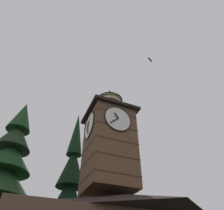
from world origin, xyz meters
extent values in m
pyramid|color=black|center=(-0.86, -1.86, 5.24)|extent=(14.97, 10.10, 2.07)
cube|color=brown|center=(-0.23, -1.97, 9.72)|extent=(3.63, 3.63, 6.89)
cube|color=#432E20|center=(-0.23, -1.97, 7.10)|extent=(3.67, 3.67, 0.10)
cube|color=#432E20|center=(-0.23, -1.97, 8.40)|extent=(3.67, 3.67, 0.10)
cube|color=#432E20|center=(-0.23, -1.97, 9.69)|extent=(3.67, 3.67, 0.10)
cube|color=#432E20|center=(-0.23, -1.97, 10.98)|extent=(3.67, 3.67, 0.10)
cube|color=#432E20|center=(-0.23, -1.97, 12.27)|extent=(3.67, 3.67, 0.10)
cylinder|color=white|center=(-0.23, -0.13, 11.69)|extent=(2.33, 0.10, 2.33)
torus|color=black|center=(-0.23, -0.10, 11.69)|extent=(2.43, 0.10, 2.43)
cube|color=black|center=(-0.06, -0.03, 11.93)|extent=(0.44, 0.04, 0.54)
cube|color=black|center=(0.12, -0.03, 11.37)|extent=(0.76, 0.04, 0.70)
sphere|color=black|center=(-0.23, -0.02, 11.69)|extent=(0.10, 0.10, 0.10)
cylinder|color=white|center=(1.61, -1.97, 11.69)|extent=(0.10, 2.33, 2.33)
torus|color=black|center=(1.64, -1.97, 11.69)|extent=(0.10, 2.43, 2.43)
cube|color=black|center=(1.71, -2.16, 11.91)|extent=(0.04, 0.47, 0.53)
cube|color=black|center=(1.71, -2.16, 11.25)|extent=(0.04, 0.44, 0.91)
sphere|color=black|center=(1.72, -1.97, 11.69)|extent=(0.10, 0.10, 0.10)
cube|color=black|center=(-0.23, -1.97, 13.30)|extent=(4.33, 4.33, 0.25)
cylinder|color=tan|center=(-0.23, -1.97, 14.28)|extent=(2.29, 2.29, 1.73)
cylinder|color=#2D2319|center=(-0.23, -1.97, 13.64)|extent=(2.35, 2.35, 0.10)
cylinder|color=#2D2319|center=(-0.23, -1.97, 14.07)|extent=(2.35, 2.35, 0.10)
cylinder|color=#2D2319|center=(-0.23, -1.97, 14.50)|extent=(2.35, 2.35, 0.10)
cylinder|color=#2D2319|center=(-0.23, -1.97, 14.93)|extent=(2.35, 2.35, 0.10)
cone|color=#424C5B|center=(-0.23, -1.97, 15.74)|extent=(2.59, 2.59, 1.19)
sphere|color=#424C5B|center=(-0.23, -1.97, 16.44)|extent=(0.16, 0.16, 0.16)
cone|color=black|center=(1.42, -7.88, 7.16)|extent=(3.90, 3.90, 4.55)
cone|color=black|center=(1.42, -7.88, 10.36)|extent=(2.77, 2.77, 4.23)
cone|color=black|center=(1.42, -7.88, 14.30)|extent=(1.63, 1.63, 5.38)
cone|color=#1B371A|center=(7.33, -5.79, 7.53)|extent=(5.09, 5.09, 2.99)
cone|color=#173D1C|center=(7.33, -5.79, 9.44)|extent=(4.11, 4.11, 2.83)
cone|color=#1D301B|center=(7.33, -5.79, 11.36)|extent=(3.12, 3.12, 2.70)
cone|color=#1A3E1E|center=(7.33, -5.79, 13.59)|extent=(2.14, 2.14, 3.17)
sphere|color=silver|center=(-11.34, -37.15, 17.08)|extent=(2.26, 2.26, 2.26)
ellipsoid|color=black|center=(-3.75, 1.05, 19.85)|extent=(0.19, 0.23, 0.11)
cube|color=black|center=(-3.90, 0.97, 19.85)|extent=(0.38, 0.29, 0.13)
cube|color=black|center=(-3.59, 1.13, 19.85)|extent=(0.38, 0.29, 0.13)
camera|label=1|loc=(5.67, 12.46, 1.63)|focal=33.15mm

